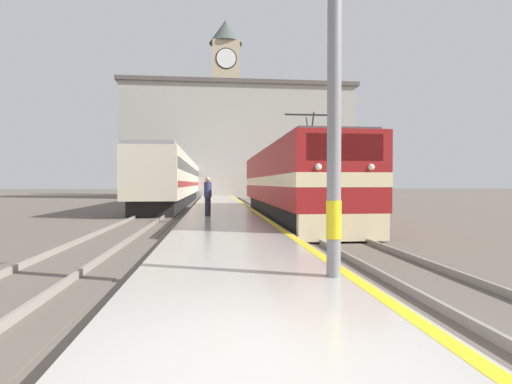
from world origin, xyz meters
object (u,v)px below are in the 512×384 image
(person_on_platform, at_px, (208,195))
(clock_tower, at_px, (226,103))
(catenary_mast, at_px, (340,40))
(passenger_train, at_px, (179,180))
(locomotive_train, at_px, (290,183))

(person_on_platform, xyz_separation_m, clock_tower, (2.15, 41.95, 12.63))
(catenary_mast, bearing_deg, passenger_train, 99.17)
(catenary_mast, relative_size, person_on_platform, 4.17)
(locomotive_train, height_order, catenary_mast, catenary_mast)
(person_on_platform, relative_size, clock_tower, 0.07)
(clock_tower, bearing_deg, passenger_train, -103.51)
(locomotive_train, relative_size, person_on_platform, 9.75)
(passenger_train, bearing_deg, locomotive_train, -69.21)
(passenger_train, height_order, clock_tower, clock_tower)
(locomotive_train, xyz_separation_m, person_on_platform, (-4.08, -1.83, -0.58))
(passenger_train, xyz_separation_m, catenary_mast, (5.23, -32.40, 1.91))
(person_on_platform, distance_m, clock_tower, 43.86)
(locomotive_train, xyz_separation_m, clock_tower, (-1.93, 40.12, 12.05))
(locomotive_train, bearing_deg, clock_tower, 92.75)
(person_on_platform, bearing_deg, clock_tower, 87.06)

